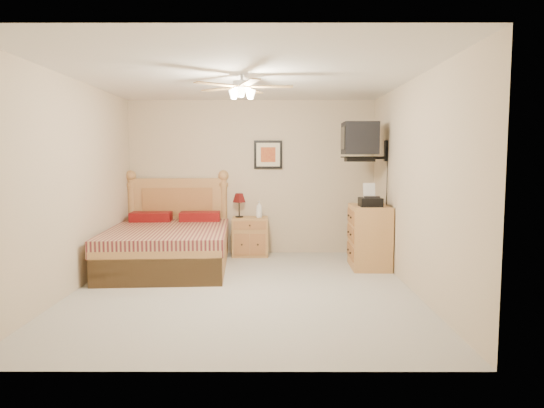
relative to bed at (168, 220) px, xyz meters
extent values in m
plane|color=#ABA69A|center=(1.14, -1.12, -0.69)|extent=(4.50, 4.50, 0.00)
cube|color=white|center=(1.14, -1.12, 1.81)|extent=(4.00, 4.50, 0.04)
cube|color=#CBB695|center=(1.14, 1.13, 0.56)|extent=(4.00, 0.04, 2.50)
cube|color=#CBB695|center=(1.14, -3.37, 0.56)|extent=(4.00, 0.04, 2.50)
cube|color=#CBB695|center=(-0.86, -1.12, 0.56)|extent=(0.04, 4.50, 2.50)
cube|color=#CBB695|center=(3.14, -1.12, 0.56)|extent=(0.04, 4.50, 2.50)
cube|color=#B07C4B|center=(1.12, 0.88, -0.38)|extent=(0.58, 0.44, 0.62)
imported|color=white|center=(1.27, 0.89, 0.06)|extent=(0.13, 0.14, 0.27)
cube|color=black|center=(1.41, 1.11, 0.93)|extent=(0.46, 0.04, 0.46)
cube|color=tan|center=(2.87, 0.04, -0.24)|extent=(0.55, 0.77, 0.90)
imported|color=#ABA388|center=(2.84, 0.27, 0.22)|extent=(0.23, 0.29, 0.02)
imported|color=gray|center=(2.84, 0.28, 0.24)|extent=(0.21, 0.27, 0.02)
camera|label=1|loc=(1.49, -6.81, 0.89)|focal=32.00mm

